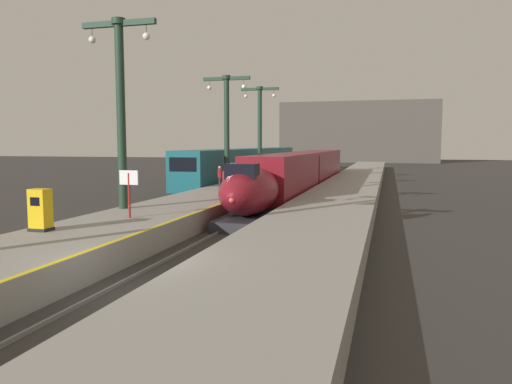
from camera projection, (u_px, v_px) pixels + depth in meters
ground_plane at (129, 295)px, 14.08m from camera, size 260.00×260.00×0.00m
platform_left at (243, 192)px, 38.85m from camera, size 4.80×110.00×1.05m
platform_right at (345, 195)px, 36.74m from camera, size 4.80×110.00×1.05m
platform_left_safety_stripe at (270, 186)px, 38.21m from camera, size 0.20×107.80×0.01m
rail_main_left at (290, 195)px, 40.68m from camera, size 0.08×110.00×0.12m
rail_main_right at (308, 196)px, 40.28m from camera, size 0.08×110.00×0.12m
rail_secondary_left at (199, 193)px, 42.80m from camera, size 0.08×110.00×0.12m
rail_secondary_right at (215, 193)px, 42.40m from camera, size 0.08×110.00×0.12m
highspeed_train_main at (300, 173)px, 40.71m from camera, size 2.92×37.84×3.60m
regional_train_adjacent at (248, 163)px, 54.86m from camera, size 2.85×36.60×3.80m
station_column_mid at (121, 96)px, 24.40m from camera, size 4.00×0.68×9.45m
station_column_far at (227, 119)px, 40.33m from camera, size 4.00×0.68×8.86m
station_column_distant at (260, 122)px, 50.61m from camera, size 4.00×0.68×9.15m
passenger_near_edge at (226, 179)px, 32.32m from camera, size 0.48×0.40×1.69m
passenger_mid_platform at (220, 175)px, 35.50m from camera, size 0.39×0.50×1.69m
rolling_suitcase at (231, 189)px, 32.17m from camera, size 0.40×0.22×0.98m
ticket_machine_yellow at (40, 211)px, 18.48m from camera, size 0.76×0.62×1.60m
departure_info_board at (129, 184)px, 21.67m from camera, size 0.90×0.10×2.12m
terminus_back_wall at (357, 132)px, 111.33m from camera, size 36.00×2.00×14.00m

